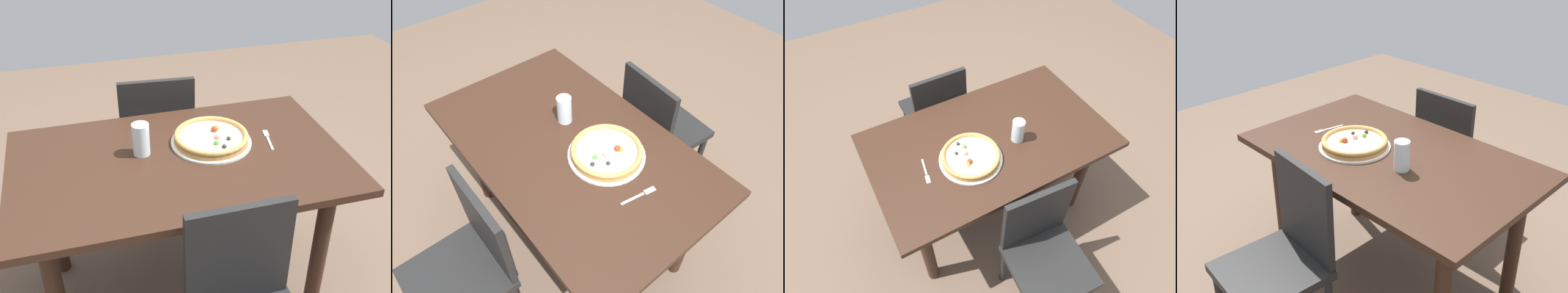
{
  "view_description": "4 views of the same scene",
  "coord_description": "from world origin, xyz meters",
  "views": [
    {
      "loc": [
        -0.38,
        -1.62,
        1.85
      ],
      "look_at": [
        0.08,
        0.04,
        0.77
      ],
      "focal_mm": 44.56,
      "sensor_mm": 36.0,
      "label": 1
    },
    {
      "loc": [
        0.95,
        -0.68,
        1.99
      ],
      "look_at": [
        0.08,
        0.04,
        0.77
      ],
      "focal_mm": 33.91,
      "sensor_mm": 36.0,
      "label": 2
    },
    {
      "loc": [
        0.67,
        1.11,
        2.21
      ],
      "look_at": [
        0.08,
        0.04,
        0.77
      ],
      "focal_mm": 31.2,
      "sensor_mm": 36.0,
      "label": 3
    },
    {
      "loc": [
        -1.39,
        1.49,
        1.82
      ],
      "look_at": [
        0.08,
        0.04,
        0.77
      ],
      "focal_mm": 44.65,
      "sensor_mm": 36.0,
      "label": 4
    }
  ],
  "objects": [
    {
      "name": "dining_table",
      "position": [
        0.0,
        0.0,
        0.63
      ],
      "size": [
        1.38,
        0.83,
        0.75
      ],
      "color": "#331E14",
      "rests_on": "ground"
    },
    {
      "name": "chair_near",
      "position": [
        0.08,
        -0.63,
        0.48
      ],
      "size": [
        0.4,
        0.4,
        0.87
      ],
      "rotation": [
        0.0,
        0.0,
        3.15
      ],
      "color": "black",
      "rests_on": "ground"
    },
    {
      "name": "plate",
      "position": [
        0.16,
        0.08,
        0.75
      ],
      "size": [
        0.35,
        0.35,
        0.01
      ],
      "primitive_type": "cylinder",
      "color": "silver",
      "rests_on": "dining_table"
    },
    {
      "name": "drinking_glass",
      "position": [
        -0.14,
        0.08,
        0.82
      ],
      "size": [
        0.07,
        0.07,
        0.14
      ],
      "primitive_type": "cylinder",
      "color": "silver",
      "rests_on": "dining_table"
    },
    {
      "name": "pizza",
      "position": [
        0.16,
        0.08,
        0.78
      ],
      "size": [
        0.32,
        0.32,
        0.05
      ],
      "color": "#B78447",
      "rests_on": "plate"
    },
    {
      "name": "chair_far",
      "position": [
        0.02,
        0.63,
        0.48
      ],
      "size": [
        0.43,
        0.43,
        0.87
      ],
      "rotation": [
        0.0,
        0.0,
        -0.08
      ],
      "color": "black",
      "rests_on": "ground"
    },
    {
      "name": "fork",
      "position": [
        0.41,
        0.05,
        0.75
      ],
      "size": [
        0.05,
        0.17,
        0.0
      ],
      "rotation": [
        0.0,
        0.0,
        1.39
      ],
      "color": "silver",
      "rests_on": "dining_table"
    },
    {
      "name": "ground_plane",
      "position": [
        0.0,
        0.0,
        0.0
      ],
      "size": [
        6.0,
        6.0,
        0.0
      ],
      "primitive_type": "plane",
      "color": "brown"
    }
  ]
}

